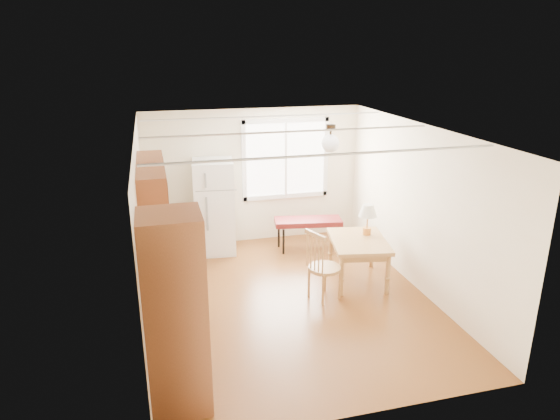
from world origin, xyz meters
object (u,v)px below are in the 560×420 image
object	(u,v)px
refrigerator	(214,207)
dining_table	(358,246)
chair	(320,261)
bench	(308,222)

from	to	relation	value
refrigerator	dining_table	distance (m)	2.69
refrigerator	chair	size ratio (longest dim) A/B	1.57
dining_table	refrigerator	bearing A→B (deg)	149.43
dining_table	chair	distance (m)	0.92
refrigerator	dining_table	xyz separation A→B (m)	(2.01, -1.77, -0.25)
bench	chair	size ratio (longest dim) A/B	1.18
refrigerator	dining_table	size ratio (longest dim) A/B	1.34
bench	dining_table	xyz separation A→B (m)	(0.35, -1.48, 0.10)
bench	chair	distance (m)	1.99
refrigerator	chair	world-z (taller)	refrigerator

